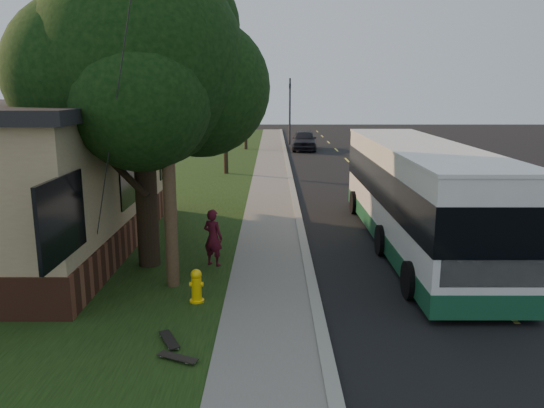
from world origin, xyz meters
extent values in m
plane|color=black|center=(0.00, 0.00, 0.00)|extent=(120.00, 120.00, 0.00)
cube|color=black|center=(4.00, 10.00, 0.01)|extent=(8.00, 80.00, 0.01)
cube|color=gray|center=(0.00, 10.00, 0.06)|extent=(0.25, 80.00, 0.12)
cube|color=slate|center=(-1.00, 10.00, 0.04)|extent=(2.00, 80.00, 0.08)
cube|color=black|center=(-4.50, 10.00, 0.04)|extent=(5.00, 80.00, 0.07)
cylinder|color=yellow|center=(-2.60, 0.00, 0.35)|extent=(0.22, 0.22, 0.55)
sphere|color=yellow|center=(-2.60, 0.00, 0.69)|extent=(0.24, 0.24, 0.24)
cylinder|color=yellow|center=(-2.60, 0.00, 0.47)|extent=(0.30, 0.10, 0.10)
cylinder|color=yellow|center=(-2.60, 0.00, 0.47)|extent=(0.10, 0.18, 0.10)
cylinder|color=yellow|center=(-2.60, 0.00, 0.09)|extent=(0.32, 0.32, 0.04)
cylinder|color=#473321|center=(-3.30, 1.00, 4.57)|extent=(0.30, 0.30, 9.00)
cylinder|color=#2D2D30|center=(-4.20, -0.10, 3.80)|extent=(2.52, 3.21, 7.60)
cylinder|color=black|center=(-4.20, 2.50, 2.07)|extent=(0.56, 0.56, 4.00)
sphere|color=black|center=(-4.20, 2.50, 5.27)|extent=(5.20, 5.20, 5.20)
sphere|color=black|center=(-2.80, 3.10, 4.67)|extent=(3.60, 3.60, 3.60)
sphere|color=black|center=(-5.40, 2.10, 4.97)|extent=(3.80, 3.80, 3.80)
sphere|color=black|center=(-3.90, 1.20, 4.37)|extent=(3.20, 3.20, 3.20)
sphere|color=black|center=(-4.80, 3.90, 5.67)|extent=(3.40, 3.40, 3.40)
sphere|color=black|center=(-3.30, 3.70, 6.27)|extent=(3.00, 3.00, 3.00)
cylinder|color=black|center=(-3.50, 18.00, 1.72)|extent=(0.24, 0.24, 3.30)
cylinder|color=black|center=(-3.50, 18.00, 3.37)|extent=(1.38, 0.57, 2.01)
cylinder|color=black|center=(-3.50, 18.00, 3.37)|extent=(0.74, 1.21, 1.58)
cylinder|color=black|center=(-3.50, 18.00, 3.37)|extent=(0.65, 1.05, 1.95)
cylinder|color=black|center=(-3.50, 18.00, 3.37)|extent=(1.28, 0.53, 1.33)
cylinder|color=black|center=(-3.50, 18.00, 3.37)|extent=(0.75, 1.21, 1.70)
cylinder|color=black|center=(-3.00, 30.00, 1.58)|extent=(0.24, 0.24, 3.03)
cylinder|color=black|center=(-3.00, 30.00, 3.10)|extent=(1.38, 0.57, 2.01)
cylinder|color=black|center=(-3.00, 30.00, 3.10)|extent=(0.74, 1.21, 1.58)
cylinder|color=black|center=(-3.00, 30.00, 3.10)|extent=(0.65, 1.05, 1.95)
cylinder|color=black|center=(-3.00, 30.00, 3.10)|extent=(1.28, 0.53, 1.33)
cylinder|color=black|center=(-3.00, 30.00, 3.10)|extent=(0.75, 1.21, 1.70)
cylinder|color=#2D2D30|center=(0.50, 34.00, 2.75)|extent=(0.16, 0.16, 5.50)
imported|color=black|center=(0.50, 34.00, 4.50)|extent=(0.18, 0.22, 1.10)
cube|color=silver|center=(3.34, 4.49, 1.75)|extent=(2.36, 11.32, 2.55)
cube|color=#164F30|center=(3.34, 4.49, 0.42)|extent=(2.38, 11.34, 0.52)
cube|color=black|center=(3.34, 4.49, 1.93)|extent=(2.40, 11.36, 1.04)
cube|color=black|center=(3.34, -1.14, 1.60)|extent=(2.06, 0.06, 1.51)
cube|color=yellow|center=(3.34, -1.13, 2.88)|extent=(1.51, 0.06, 0.33)
cube|color=#FFF2CC|center=(2.63, -1.15, 0.52)|extent=(0.24, 0.04, 0.14)
cube|color=#FFF2CC|center=(4.05, -1.15, 0.52)|extent=(0.24, 0.04, 0.14)
cube|color=silver|center=(3.34, 4.49, 3.04)|extent=(2.41, 11.37, 0.08)
cylinder|color=black|center=(2.16, 0.34, 0.43)|extent=(0.26, 0.87, 0.87)
cylinder|color=black|center=(4.52, 0.34, 0.43)|extent=(0.26, 0.87, 0.87)
cylinder|color=black|center=(2.16, 3.55, 0.43)|extent=(0.26, 0.87, 0.87)
cylinder|color=black|center=(4.52, 3.55, 0.43)|extent=(0.26, 0.87, 0.87)
cylinder|color=black|center=(2.16, 8.65, 0.43)|extent=(0.26, 0.87, 0.87)
cylinder|color=black|center=(4.52, 8.65, 0.43)|extent=(0.26, 0.87, 0.87)
imported|color=#490E1C|center=(-2.50, 2.46, 0.83)|extent=(0.66, 0.58, 1.51)
cube|color=black|center=(-2.84, -1.93, 0.13)|extent=(0.53, 0.80, 0.02)
cylinder|color=silver|center=(-2.72, -2.18, 0.09)|extent=(0.18, 0.12, 0.05)
cylinder|color=silver|center=(-2.96, -1.68, 0.09)|extent=(0.18, 0.12, 0.05)
cube|color=black|center=(-2.57, -2.59, 0.13)|extent=(0.76, 0.49, 0.02)
cylinder|color=silver|center=(-2.33, -2.70, 0.09)|extent=(0.11, 0.17, 0.05)
cylinder|color=silver|center=(-2.81, -2.47, 0.09)|extent=(0.11, 0.17, 0.05)
imported|color=black|center=(1.50, 29.98, 0.77)|extent=(2.05, 4.60, 1.54)
camera|label=1|loc=(-0.94, -10.90, 4.64)|focal=35.00mm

